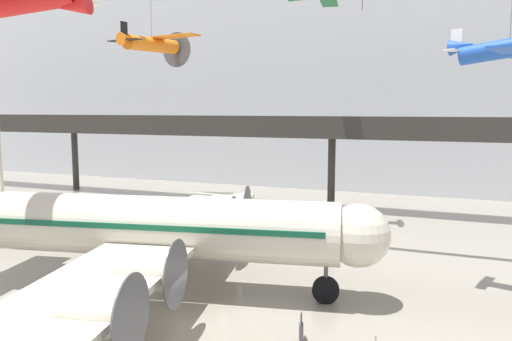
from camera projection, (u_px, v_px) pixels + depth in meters
The scene contains 8 objects.
ground_plane at pixel (175, 331), 20.96m from camera, with size 260.00×260.00×0.00m, color gray.
hangar_back_wall at pixel (356, 79), 56.10m from camera, with size 140.00×3.00×25.37m.
mezzanine_walkway at pixel (330, 134), 45.42m from camera, with size 110.00×3.20×8.67m.
airliner_silver_main at pixel (146, 227), 25.28m from camera, with size 24.43×28.14×9.27m.
suspended_plane_red_highwing at pixel (21, 1), 25.98m from camera, with size 7.70×9.31×8.37m.
suspended_plane_blue_trainer at pixel (510, 48), 22.85m from camera, with size 5.54×6.58×11.18m.
suspended_plane_orange_highwing at pixel (152, 44), 37.33m from camera, with size 7.87×6.46×9.30m.
info_sign_pedestal at pixel (301, 330), 20.11m from camera, with size 0.30×0.75×1.24m.
Camera 1 is at (10.55, -17.30, 9.30)m, focal length 35.00 mm.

